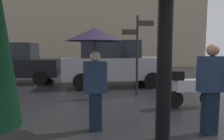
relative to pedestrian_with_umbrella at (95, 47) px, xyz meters
The scene contains 6 objects.
pedestrian_with_umbrella is the anchor object (origin of this frame).
pedestrian_with_bag 2.29m from the pedestrian_with_umbrella, 10.78° to the right, with size 0.52×0.24×1.69m.
parked_scooter 3.15m from the pedestrian_with_umbrella, 26.25° to the left, with size 1.44×0.32×1.23m.
parked_car_left 5.07m from the pedestrian_with_umbrella, 79.13° to the left, with size 4.41×2.03×1.98m.
parked_car_right 7.28m from the pedestrian_with_umbrella, 120.54° to the left, with size 4.08×1.98×1.90m.
street_signpost 3.24m from the pedestrian_with_umbrella, 61.98° to the left, with size 1.08×0.08×2.72m.
Camera 1 is at (-0.87, -2.13, 1.59)m, focal length 32.17 mm.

